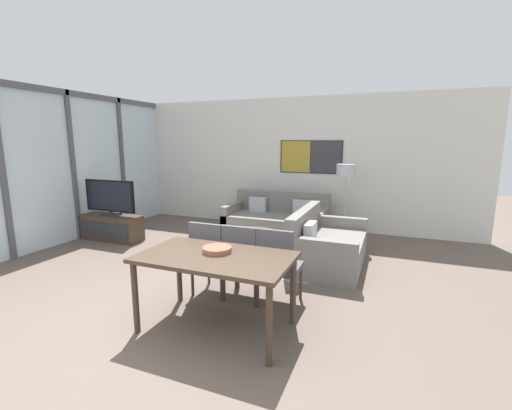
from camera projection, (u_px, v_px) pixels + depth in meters
The scene contains 15 objects.
ground_plane at pixel (123, 349), 3.13m from camera, with size 24.00×24.00×0.00m, color brown.
wall_back at pixel (287, 163), 7.51m from camera, with size 7.92×0.09×2.80m.
window_wall_left at pixel (71, 160), 6.43m from camera, with size 0.07×5.09×2.80m.
area_rug at pixel (252, 254), 5.78m from camera, with size 2.36×1.76×0.01m.
tv_console at pixel (112, 227), 6.58m from camera, with size 1.21×0.42×0.49m.
television at pixel (110, 198), 6.47m from camera, with size 1.14×0.20×0.67m.
sofa_main at pixel (277, 221), 6.95m from camera, with size 2.01×0.97×0.84m.
sofa_side at pixel (324, 247), 5.27m from camera, with size 0.97×1.64×0.84m.
coffee_table at pixel (252, 238), 5.73m from camera, with size 0.88×0.88×0.37m.
dining_table at pixel (216, 263), 3.37m from camera, with size 1.51×0.86×0.77m.
dining_chair_left at pixel (211, 254), 4.16m from camera, with size 0.46×0.46×0.93m.
dining_chair_centre at pixel (243, 258), 4.01m from camera, with size 0.46×0.46×0.93m.
dining_chair_right at pixel (278, 263), 3.86m from camera, with size 0.46×0.46×0.93m.
fruit_bowl at pixel (217, 249), 3.45m from camera, with size 0.30×0.30×0.05m.
floor_lamp at pixel (346, 176), 6.39m from camera, with size 0.35×0.35×1.46m.
Camera 1 is at (2.18, -2.18, 1.87)m, focal length 24.00 mm.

